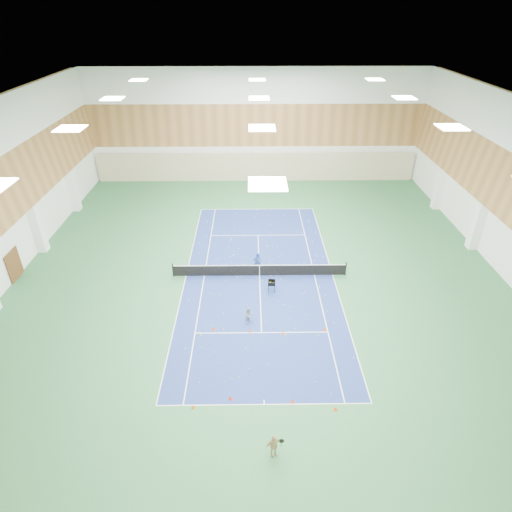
{
  "coord_description": "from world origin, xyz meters",
  "views": [
    {
      "loc": [
        -0.61,
        -26.64,
        17.61
      ],
      "look_at": [
        -0.27,
        -0.48,
        2.0
      ],
      "focal_mm": 30.0,
      "sensor_mm": 36.0,
      "label": 1
    }
  ],
  "objects_px": {
    "tennis_net": "(259,269)",
    "child_apron": "(274,445)",
    "child_court": "(249,315)",
    "ball_cart": "(272,286)",
    "coach": "(257,262)"
  },
  "relations": [
    {
      "from": "tennis_net",
      "to": "ball_cart",
      "type": "xyz_separation_m",
      "value": [
        0.81,
        -2.04,
        -0.09
      ]
    },
    {
      "from": "coach",
      "to": "child_court",
      "type": "height_order",
      "value": "coach"
    },
    {
      "from": "tennis_net",
      "to": "child_court",
      "type": "height_order",
      "value": "child_court"
    },
    {
      "from": "child_court",
      "to": "tennis_net",
      "type": "bearing_deg",
      "value": 43.3
    },
    {
      "from": "child_court",
      "to": "ball_cart",
      "type": "relative_size",
      "value": 1.23
    },
    {
      "from": "tennis_net",
      "to": "child_apron",
      "type": "bearing_deg",
      "value": -88.72
    },
    {
      "from": "tennis_net",
      "to": "ball_cart",
      "type": "distance_m",
      "value": 2.2
    },
    {
      "from": "child_court",
      "to": "ball_cart",
      "type": "height_order",
      "value": "child_court"
    },
    {
      "from": "coach",
      "to": "child_apron",
      "type": "height_order",
      "value": "coach"
    },
    {
      "from": "tennis_net",
      "to": "child_apron",
      "type": "relative_size",
      "value": 10.03
    },
    {
      "from": "child_court",
      "to": "child_apron",
      "type": "relative_size",
      "value": 0.88
    },
    {
      "from": "ball_cart",
      "to": "tennis_net",
      "type": "bearing_deg",
      "value": 116.48
    },
    {
      "from": "child_apron",
      "to": "ball_cart",
      "type": "relative_size",
      "value": 1.4
    },
    {
      "from": "coach",
      "to": "child_court",
      "type": "xyz_separation_m",
      "value": [
        -0.6,
        -5.99,
        -0.26
      ]
    },
    {
      "from": "child_court",
      "to": "child_apron",
      "type": "distance_m",
      "value": 9.33
    }
  ]
}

